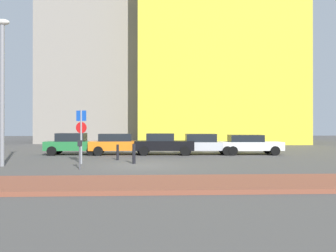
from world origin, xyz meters
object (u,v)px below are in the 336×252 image
parked_car_black (164,144)px  parked_car_white (249,144)px  parking_meter (80,150)px  parked_car_green (74,144)px  parked_car_orange (119,144)px  parking_sign_post (81,130)px  street_lamp (2,80)px  parked_car_silver (204,144)px  traffic_bollard_near (118,152)px  traffic_bollard_mid (134,154)px

parked_car_black → parked_car_white: parked_car_black is taller
parking_meter → parked_car_green: bearing=104.6°
parked_car_green → parked_car_white: 12.44m
parked_car_orange → parking_sign_post: (-1.42, -6.06, 1.01)m
parked_car_green → street_lamp: bearing=-104.8°
parked_car_silver → parking_sign_post: (-7.41, -5.78, 1.03)m
parked_car_green → traffic_bollard_near: size_ratio=4.27×
parked_car_silver → parking_sign_post: parking_sign_post is taller
parked_car_orange → street_lamp: size_ratio=0.61×
street_lamp → traffic_bollard_mid: 7.51m
parked_car_white → parked_car_silver: bearing=177.9°
parked_car_white → parked_car_orange: bearing=177.5°
parked_car_white → parking_sign_post: bearing=-152.0°
parked_car_black → traffic_bollard_mid: size_ratio=3.99×
traffic_bollard_mid → parking_sign_post: bearing=179.5°
parked_car_white → traffic_bollard_mid: size_ratio=4.14×
parked_car_white → parked_car_black: bearing=179.2°
parking_sign_post → street_lamp: 4.53m
parked_car_green → traffic_bollard_mid: bearing=-53.3°
parked_car_black → parked_car_silver: (2.86, 0.03, -0.01)m
street_lamp → traffic_bollard_near: 7.23m
parking_sign_post → parking_meter: bearing=-80.1°
parked_car_green → parked_car_orange: 3.21m
parked_car_silver → street_lamp: 13.43m
parked_car_green → parked_car_silver: parked_car_green is taller
parked_car_orange → parked_car_silver: (5.99, -0.29, -0.01)m
parked_car_green → parked_car_orange: parked_car_green is taller
parked_car_white → traffic_bollard_near: 9.65m
parked_car_black → parked_car_silver: 2.86m
traffic_bollard_near → parking_sign_post: bearing=-130.7°
parked_car_black → traffic_bollard_mid: (-1.78, -5.77, -0.25)m
parked_car_green → parking_sign_post: (1.79, -6.11, 1.01)m
parked_car_orange → parked_car_black: bearing=-5.8°
parked_car_black → street_lamp: 11.17m
parked_car_green → traffic_bollard_near: 5.42m
parked_car_orange → traffic_bollard_near: 4.10m
parked_car_white → traffic_bollard_near: size_ratio=4.70×
traffic_bollard_mid → parked_car_orange: bearing=102.6°
parked_car_black → street_lamp: street_lamp is taller
parked_car_silver → traffic_bollard_mid: size_ratio=3.98×
traffic_bollard_near → parked_car_black: bearing=52.9°
parked_car_orange → traffic_bollard_mid: size_ratio=4.26×
parked_car_silver → parked_car_white: bearing=-2.1°
parked_car_white → parking_meter: (-10.24, -7.93, 0.12)m
parked_car_silver → parked_car_green: bearing=177.9°
parked_car_silver → parked_car_orange: bearing=177.3°
traffic_bollard_near → traffic_bollard_mid: size_ratio=0.88×
parking_meter → street_lamp: size_ratio=0.18×
street_lamp → parked_car_black: bearing=39.3°
parked_car_silver → traffic_bollard_mid: (-4.64, -5.80, -0.24)m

